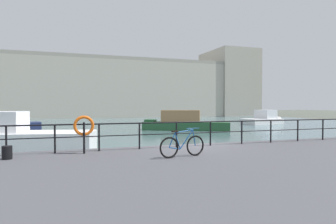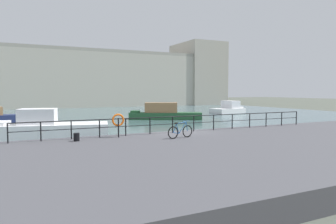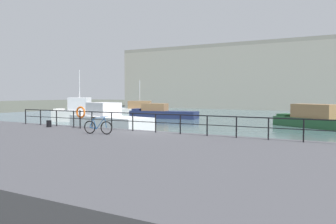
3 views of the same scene
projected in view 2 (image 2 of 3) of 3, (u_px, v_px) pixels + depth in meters
The scene contains 11 objects.
ground_plane at pixel (179, 143), 21.46m from camera, with size 240.00×240.00×0.00m, color #4C5147.
water_basin at pixel (89, 114), 48.61m from camera, with size 80.00×60.00×0.01m, color #476066.
quay_promenade at pixel (239, 154), 15.59m from camera, with size 56.00×13.00×0.87m, color #47474C.
harbor_building at pixel (91, 79), 72.01m from camera, with size 78.22×14.16×16.18m.
moored_harbor_tender at pixel (164, 113), 39.11m from camera, with size 8.91×5.83×2.11m.
moored_blue_motorboat at pixel (48, 129), 22.88m from camera, with size 8.59×4.58×2.29m.
moored_cabin_cruiser at pixel (229, 109), 50.51m from camera, with size 5.71×3.72×1.96m.
quay_railing at pixel (183, 121), 20.66m from camera, with size 20.88×0.07×1.08m.
parked_bicycle at pixel (180, 131), 18.00m from camera, with size 1.75×0.36×0.98m.
mooring_bollard at pixel (77, 137), 16.94m from camera, with size 0.32×0.32×0.44m, color black.
life_ring_stand at pixel (118, 121), 18.31m from camera, with size 0.75×0.16×1.40m.
Camera 2 is at (-9.88, -18.84, 3.61)m, focal length 33.29 mm.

